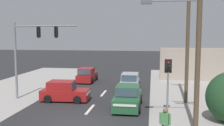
# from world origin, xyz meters

# --- Properties ---
(ground_plane) EXTENTS (140.00, 140.00, 0.00)m
(ground_plane) POSITION_xyz_m (0.00, 0.00, 0.00)
(ground_plane) COLOR #28282B
(lane_dash_mid) EXTENTS (0.20, 2.40, 0.01)m
(lane_dash_mid) POSITION_xyz_m (0.00, 3.00, 0.00)
(lane_dash_mid) COLOR silver
(lane_dash_mid) RESTS_ON ground
(lane_dash_far) EXTENTS (0.20, 2.40, 0.01)m
(lane_dash_far) POSITION_xyz_m (0.00, 8.00, 0.00)
(lane_dash_far) COLOR silver
(lane_dash_far) RESTS_ON ground
(utility_pole_foreground_right) EXTENTS (3.78, 0.49, 9.34)m
(utility_pole_foreground_right) POSITION_xyz_m (6.26, -0.40, 5.03)
(utility_pole_foreground_right) COLOR #4C3D2B
(utility_pole_foreground_right) RESTS_ON ground
(utility_pole_midground_right) EXTENTS (1.80, 0.26, 10.81)m
(utility_pole_midground_right) POSITION_xyz_m (6.67, 5.80, 5.65)
(utility_pole_midground_right) COLOR #4C3D2B
(utility_pole_midground_right) RESTS_ON ground
(traffic_signal_mast) EXTENTS (5.27, 0.71, 6.00)m
(traffic_signal_mast) POSITION_xyz_m (-5.16, 4.93, 4.15)
(traffic_signal_mast) COLOR slate
(traffic_signal_mast) RESTS_ON ground
(pedestal_signal_right_kerb) EXTENTS (0.44, 0.30, 3.56)m
(pedestal_signal_right_kerb) POSITION_xyz_m (5.11, 2.31, 2.42)
(pedestal_signal_right_kerb) COLOR slate
(pedestal_signal_right_kerb) RESTS_ON ground
(shopfront_wall_far) EXTENTS (12.00, 1.00, 3.60)m
(shopfront_wall_far) POSITION_xyz_m (11.00, 16.00, 1.80)
(shopfront_wall_far) COLOR #A39384
(shopfront_wall_far) RESTS_ON ground
(sedan_crossing_left) EXTENTS (1.89, 4.24, 1.56)m
(sedan_crossing_left) POSITION_xyz_m (2.49, 3.84, 0.70)
(sedan_crossing_left) COLOR #235633
(sedan_crossing_left) RESTS_ON ground
(hatchback_kerbside_parked) EXTENTS (3.71, 1.91, 1.53)m
(hatchback_kerbside_parked) POSITION_xyz_m (-2.50, 4.98, 0.70)
(hatchback_kerbside_parked) COLOR maroon
(hatchback_kerbside_parked) RESTS_ON ground
(hatchback_receding_far) EXTENTS (1.80, 3.65, 1.53)m
(hatchback_receding_far) POSITION_xyz_m (2.13, 9.71, 0.70)
(hatchback_receding_far) COLOR #A3A8AD
(hatchback_receding_far) RESTS_ON ground
(hatchback_oncoming_near) EXTENTS (1.81, 3.66, 1.53)m
(hatchback_oncoming_near) POSITION_xyz_m (-2.81, 13.24, 0.70)
(hatchback_oncoming_near) COLOR maroon
(hatchback_oncoming_near) RESTS_ON ground
(pedestrian_at_kerb) EXTENTS (0.52, 0.34, 1.63)m
(pedestrian_at_kerb) POSITION_xyz_m (4.78, -1.78, 0.93)
(pedestrian_at_kerb) COLOR #47423D
(pedestrian_at_kerb) RESTS_ON ground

